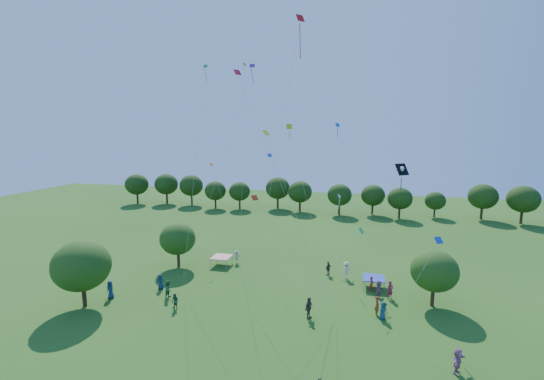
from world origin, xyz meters
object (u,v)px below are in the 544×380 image
at_px(near_tree_west, 82,266).
at_px(tent_red_stripe, 222,257).
at_px(near_tree_north, 178,239).
at_px(pirate_kite, 400,172).
at_px(near_tree_east, 434,271).
at_px(red_high_kite, 292,71).
at_px(tent_blue, 374,278).

xyz_separation_m(near_tree_west, tent_red_stripe, (8.61, 12.94, -2.96)).
height_order(near_tree_north, pirate_kite, pirate_kite).
relative_size(near_tree_north, near_tree_east, 1.01).
xyz_separation_m(near_tree_north, red_high_kite, (14.50, -4.61, 18.09)).
xyz_separation_m(near_tree_east, red_high_kite, (-13.40, -0.81, 18.13)).
distance_m(near_tree_east, tent_blue, 6.44).
relative_size(tent_blue, red_high_kite, 0.09).
bearing_deg(near_tree_west, near_tree_north, 71.78).
relative_size(near_tree_north, pirate_kite, 0.45).
distance_m(near_tree_west, tent_red_stripe, 15.83).
relative_size(near_tree_east, pirate_kite, 0.45).
xyz_separation_m(near_tree_west, red_high_kite, (18.22, 6.69, 17.58)).
bearing_deg(red_high_kite, near_tree_east, 3.46).
xyz_separation_m(near_tree_west, tent_blue, (26.43, 10.45, -2.96)).
bearing_deg(tent_blue, tent_red_stripe, 172.02).
relative_size(near_tree_east, tent_red_stripe, 2.44).
relative_size(near_tree_west, tent_blue, 2.87).
distance_m(tent_red_stripe, red_high_kite, 23.52).
distance_m(near_tree_west, near_tree_east, 32.50).
bearing_deg(red_high_kite, tent_red_stripe, 146.95).
bearing_deg(pirate_kite, red_high_kite, -173.87).
bearing_deg(pirate_kite, near_tree_north, 171.74).
relative_size(near_tree_west, red_high_kite, 0.25).
relative_size(near_tree_west, near_tree_east, 1.18).
distance_m(near_tree_west, near_tree_north, 11.91).
bearing_deg(near_tree_west, red_high_kite, 20.16).
height_order(pirate_kite, red_high_kite, red_high_kite).
height_order(near_tree_west, red_high_kite, red_high_kite).
bearing_deg(tent_red_stripe, near_tree_east, -13.30).
bearing_deg(near_tree_north, pirate_kite, -8.26).
bearing_deg(pirate_kite, near_tree_east, -4.24).
xyz_separation_m(near_tree_east, tent_blue, (-5.19, 2.94, -2.41)).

